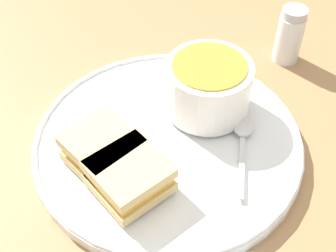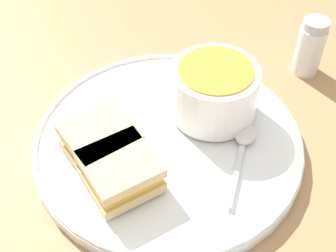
% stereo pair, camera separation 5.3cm
% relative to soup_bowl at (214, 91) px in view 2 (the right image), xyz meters
% --- Properties ---
extents(ground_plane, '(2.40, 2.40, 0.00)m').
position_rel_soup_bowl_xyz_m(ground_plane, '(0.03, 0.06, -0.05)').
color(ground_plane, '#9E754C').
extents(plate, '(0.31, 0.31, 0.02)m').
position_rel_soup_bowl_xyz_m(plate, '(0.03, 0.06, -0.04)').
color(plate, white).
rests_on(plate, ground_plane).
extents(soup_bowl, '(0.10, 0.10, 0.07)m').
position_rel_soup_bowl_xyz_m(soup_bowl, '(0.00, 0.00, 0.00)').
color(soup_bowl, white).
rests_on(soup_bowl, plate).
extents(spoon, '(0.03, 0.12, 0.01)m').
position_rel_soup_bowl_xyz_m(spoon, '(-0.05, 0.03, -0.03)').
color(spoon, silver).
rests_on(spoon, plate).
extents(sandwich_half_near, '(0.10, 0.10, 0.04)m').
position_rel_soup_bowl_xyz_m(sandwich_half_near, '(0.09, 0.11, -0.01)').
color(sandwich_half_near, '#DBBC7F').
rests_on(sandwich_half_near, plate).
extents(sandwich_half_far, '(0.10, 0.10, 0.04)m').
position_rel_soup_bowl_xyz_m(sandwich_half_far, '(0.05, 0.14, -0.01)').
color(sandwich_half_far, '#DBBC7F').
rests_on(sandwich_half_far, plate).
extents(salt_shaker, '(0.04, 0.04, 0.08)m').
position_rel_soup_bowl_xyz_m(salt_shaker, '(-0.08, -0.15, -0.01)').
color(salt_shaker, silver).
rests_on(salt_shaker, ground_plane).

